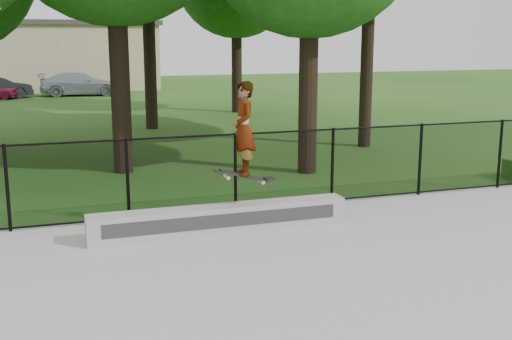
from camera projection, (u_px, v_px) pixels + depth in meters
The scene contains 5 objects.
grind_ledge at pixel (221, 219), 10.79m from camera, with size 4.42×0.40×0.46m, color #A5A5A0.
car_c at pixel (81, 84), 36.51m from camera, with size 1.83×4.14×1.31m, color #8B959E.
skater_airborne at pixel (244, 131), 10.39m from camera, with size 0.82×0.57×1.72m.
chainlink_fence at pixel (235, 172), 12.00m from camera, with size 16.06×0.06×1.50m.
distant_building at pixel (58, 55), 40.83m from camera, with size 12.40×6.40×4.30m.
Camera 1 is at (-3.42, -5.33, 3.30)m, focal length 45.00 mm.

